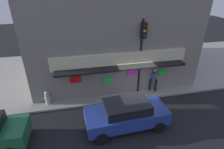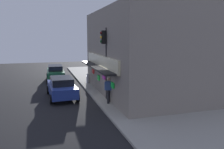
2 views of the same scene
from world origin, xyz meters
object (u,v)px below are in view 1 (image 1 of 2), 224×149
at_px(parked_car_blue, 126,114).
at_px(fire_hydrant, 47,98).
at_px(traffic_light, 141,48).
at_px(trash_can, 127,79).
at_px(pedestrian, 154,79).

bearing_deg(parked_car_blue, fire_hydrant, 147.11).
xyz_separation_m(traffic_light, trash_can, (-0.46, 1.26, -2.86)).
distance_m(fire_hydrant, trash_can, 6.00).
bearing_deg(parked_car_blue, trash_can, 72.76).
relative_size(fire_hydrant, parked_car_blue, 0.21).
xyz_separation_m(pedestrian, parked_car_blue, (-2.87, -2.97, -0.29)).
distance_m(trash_can, pedestrian, 2.09).
height_order(pedestrian, parked_car_blue, pedestrian).
xyz_separation_m(fire_hydrant, pedestrian, (7.37, 0.06, 0.53)).
distance_m(traffic_light, pedestrian, 2.58).
bearing_deg(traffic_light, trash_can, 110.00).
distance_m(trash_can, parked_car_blue, 4.51).
bearing_deg(pedestrian, traffic_light, 176.68).
bearing_deg(fire_hydrant, trash_can, 13.36).
xyz_separation_m(traffic_light, fire_hydrant, (-6.30, -0.12, -2.87)).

